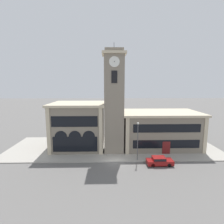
% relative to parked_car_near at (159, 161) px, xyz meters
% --- Properties ---
extents(ground_plane, '(300.00, 300.00, 0.00)m').
position_rel_parked_car_near_xyz_m(ground_plane, '(-7.41, 1.12, -0.73)').
color(ground_plane, '#605E5B').
extents(sidewalk_kerb, '(43.68, 14.70, 0.15)m').
position_rel_parked_car_near_xyz_m(sidewalk_kerb, '(-7.41, 8.47, -0.66)').
color(sidewalk_kerb, '#A39E93').
rests_on(sidewalk_kerb, ground_plane).
extents(clock_tower, '(4.43, 4.43, 21.06)m').
position_rel_parked_car_near_xyz_m(clock_tower, '(-7.41, 6.32, 9.26)').
color(clock_tower, gray).
rests_on(clock_tower, ground_plane).
extents(town_hall_left_wing, '(11.17, 10.05, 9.59)m').
position_rel_parked_car_near_xyz_m(town_hall_left_wing, '(-14.82, 9.10, 4.09)').
color(town_hall_left_wing, gray).
rests_on(town_hall_left_wing, ground_plane).
extents(town_hall_right_wing, '(16.37, 10.05, 7.65)m').
position_rel_parked_car_near_xyz_m(town_hall_right_wing, '(2.59, 9.11, 3.12)').
color(town_hall_right_wing, gray).
rests_on(town_hall_right_wing, ground_plane).
extents(parked_car_near, '(4.36, 1.87, 1.40)m').
position_rel_parked_car_near_xyz_m(parked_car_near, '(0.00, 0.00, 0.00)').
color(parked_car_near, maroon).
rests_on(parked_car_near, ground_plane).
extents(street_lamp, '(0.36, 0.36, 6.82)m').
position_rel_parked_car_near_xyz_m(street_lamp, '(-3.43, 1.68, 3.79)').
color(street_lamp, '#4C4C51').
rests_on(street_lamp, sidewalk_kerb).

